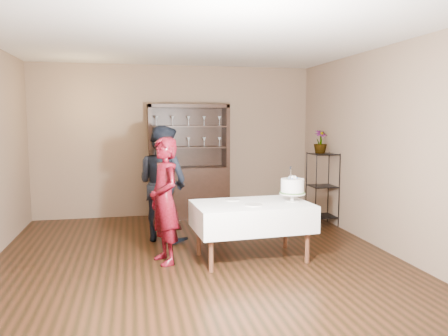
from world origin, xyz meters
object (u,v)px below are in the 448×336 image
at_px(woman, 165,201).
at_px(cake, 292,187).
at_px(plant_etagere, 322,186).
at_px(china_hutch, 189,180).
at_px(man, 163,183).
at_px(cake_table, 252,216).
at_px(potted_plant, 320,142).

height_order(woman, cake, woman).
bearing_deg(woman, plant_etagere, 99.45).
distance_m(china_hutch, cake, 2.71).
distance_m(man, cake, 1.90).
height_order(man, cake, man).
distance_m(china_hutch, cake_table, 2.56).
xyz_separation_m(china_hutch, woman, (-0.60, -2.43, 0.10)).
bearing_deg(china_hutch, potted_plant, -26.67).
bearing_deg(woman, man, 159.49).
relative_size(plant_etagere, man, 0.72).
distance_m(cake_table, cake, 0.64).
distance_m(woman, man, 1.02).
relative_size(plant_etagere, cake, 2.66).
height_order(china_hutch, cake, china_hutch).
bearing_deg(cake, china_hutch, 111.75).
xyz_separation_m(cake_table, man, (-1.02, 1.10, 0.29)).
distance_m(plant_etagere, cake, 1.83).
xyz_separation_m(china_hutch, cake_table, (0.47, -2.52, -0.12)).
xyz_separation_m(china_hutch, potted_plant, (2.04, -1.02, 0.71)).
height_order(plant_etagere, woman, woman).
relative_size(plant_etagere, cake_table, 0.81).
xyz_separation_m(cake_table, woman, (-1.07, 0.08, 0.23)).
height_order(plant_etagere, cake_table, plant_etagere).
relative_size(china_hutch, cake_table, 1.35).
height_order(plant_etagere, man, man).
bearing_deg(plant_etagere, man, -172.04).
distance_m(plant_etagere, cake_table, 2.18).
bearing_deg(cake, cake_table, -179.00).
xyz_separation_m(man, cake, (1.56, -1.09, 0.06)).
bearing_deg(china_hutch, cake, -68.25).
xyz_separation_m(china_hutch, cake, (1.00, -2.51, 0.23)).
bearing_deg(woman, cake_table, 67.77).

